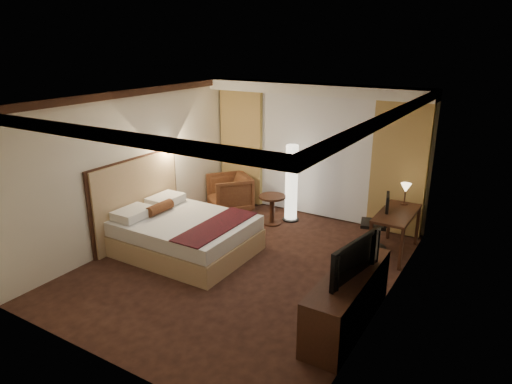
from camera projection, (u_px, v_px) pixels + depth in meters
The scene contains 21 objects.
floor at pixel (243, 266), 7.40m from camera, with size 4.50×5.50×0.01m, color black.
ceiling at pixel (242, 97), 6.54m from camera, with size 4.50×5.50×0.01m, color white.
back_wall at pixel (316, 151), 9.20m from camera, with size 4.50×0.02×2.70m, color white.
left_wall at pixel (136, 167), 8.07m from camera, with size 0.02×5.50×2.70m, color white.
right_wall at pixel (389, 214), 5.87m from camera, with size 0.02×5.50×2.70m, color white.
crown_molding at pixel (242, 102), 6.56m from camera, with size 4.50×5.50×0.12m, color black, non-canonical shape.
soffit at pixel (314, 89), 8.60m from camera, with size 4.50×0.50×0.20m, color white.
curtain_sheer at pixel (314, 157), 9.17m from camera, with size 2.48×0.04×2.45m, color silver.
curtain_left_drape at pixel (242, 147), 9.95m from camera, with size 1.00×0.14×2.45m, color #AE824F.
curtain_right_drape at pixel (399, 169), 8.28m from camera, with size 1.00×0.14×2.45m, color #AE824F.
wall_sconce at pixel (171, 145), 8.53m from camera, with size 0.24×0.24×0.24m, color white, non-canonical shape.
bed at pixel (186, 235), 7.78m from camera, with size 2.16×1.69×0.63m, color white, non-canonical shape.
headboard at pixel (137, 200), 8.18m from camera, with size 0.12×1.99×1.50m, color tan, non-canonical shape.
armchair at pixel (230, 191), 9.69m from camera, with size 0.82×0.77×0.85m, color #512918.
side_table at pixel (272, 210), 9.02m from camera, with size 0.53×0.53×0.58m, color black, non-canonical shape.
floor_lamp at pixel (291, 183), 9.04m from camera, with size 0.33×0.33×1.57m, color white, non-canonical shape.
desk at pixel (395, 233), 7.72m from camera, with size 0.55×1.22×0.75m, color black, non-canonical shape.
desk_lamp at pixel (405, 195), 7.92m from camera, with size 0.18×0.18×0.34m, color #FFD899, non-canonical shape.
office_chair at pixel (374, 222), 7.81m from camera, with size 0.50×0.50×1.04m, color black, non-canonical shape.
dresser at pixel (348, 300), 5.76m from camera, with size 0.50×1.88×0.73m, color black, non-canonical shape.
television at pixel (349, 251), 5.56m from camera, with size 1.08×0.62×0.14m, color black.
Camera 1 is at (3.61, -5.57, 3.49)m, focal length 32.00 mm.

